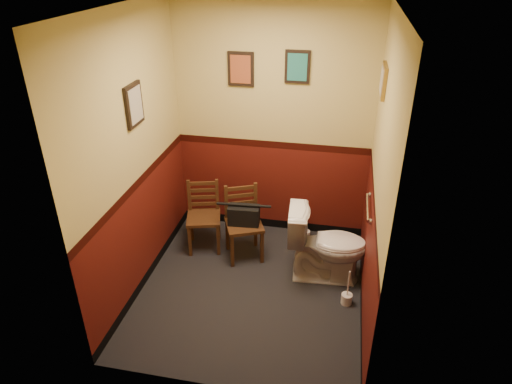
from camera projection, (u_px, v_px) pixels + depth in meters
floor at (251, 289)px, 4.68m from camera, size 2.20×2.40×0.00m
ceiling at (249, 7)px, 3.39m from camera, size 2.20×2.40×0.00m
wall_back at (273, 124)px, 5.07m from camera, size 2.20×0.00×2.70m
wall_front at (213, 248)px, 3.00m from camera, size 2.20×0.00×2.70m
wall_left at (134, 160)px, 4.22m from camera, size 0.00×2.40×2.70m
wall_right at (378, 182)px, 3.84m from camera, size 0.00×2.40×2.70m
grab_bar at (368, 207)px, 4.25m from camera, size 0.05×0.56×0.06m
framed_print_back_a at (241, 69)px, 4.82m from camera, size 0.28×0.04×0.36m
framed_print_back_b at (297, 67)px, 4.69m from camera, size 0.26×0.04×0.34m
framed_print_left at (134, 105)px, 4.06m from camera, size 0.04×0.30×0.38m
framed_print_right at (383, 81)px, 4.03m from camera, size 0.04×0.34×0.28m
toilet at (327, 245)px, 4.67m from camera, size 0.85×0.51×0.80m
toilet_brush at (347, 298)px, 4.46m from camera, size 0.11×0.11×0.39m
chair_left at (204, 216)px, 5.17m from camera, size 0.45×0.45×0.79m
chair_right at (243, 223)px, 5.02m from camera, size 0.51×0.51×0.82m
handbag at (244, 215)px, 4.93m from camera, size 0.35×0.19×0.25m
tp_stack at (302, 226)px, 5.43m from camera, size 0.21×0.13×0.36m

